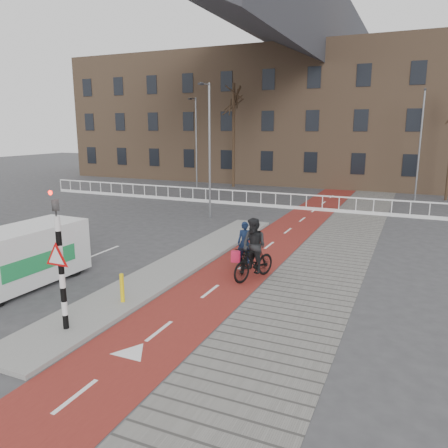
% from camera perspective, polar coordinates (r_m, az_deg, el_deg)
% --- Properties ---
extents(ground, '(120.00, 120.00, 0.00)m').
position_cam_1_polar(ground, '(13.04, -11.78, -10.59)').
color(ground, '#38383A').
rests_on(ground, ground).
extents(bike_lane, '(2.50, 60.00, 0.01)m').
position_cam_1_polar(bike_lane, '(21.09, 7.59, -1.47)').
color(bike_lane, maroon).
rests_on(bike_lane, ground).
extents(sidewalk, '(3.00, 60.00, 0.01)m').
position_cam_1_polar(sidewalk, '(20.52, 15.12, -2.20)').
color(sidewalk, slate).
rests_on(sidewalk, ground).
extents(curb_island, '(1.80, 16.00, 0.12)m').
position_cam_1_polar(curb_island, '(16.54, -5.74, -5.15)').
color(curb_island, gray).
rests_on(curb_island, ground).
extents(traffic_signal, '(0.80, 0.80, 3.68)m').
position_cam_1_polar(traffic_signal, '(11.31, -20.67, -4.07)').
color(traffic_signal, black).
rests_on(traffic_signal, curb_island).
extents(bollard, '(0.12, 0.12, 0.84)m').
position_cam_1_polar(bollard, '(13.03, -13.17, -8.13)').
color(bollard, yellow).
rests_on(bollard, curb_island).
extents(cyclist_near, '(0.99, 1.75, 1.76)m').
position_cam_1_polar(cyclist_near, '(15.81, 2.72, -3.90)').
color(cyclist_near, black).
rests_on(cyclist_near, bike_lane).
extents(cyclist_far, '(1.23, 2.05, 2.10)m').
position_cam_1_polar(cyclist_far, '(14.76, 3.93, -3.98)').
color(cyclist_far, black).
rests_on(cyclist_far, bike_lane).
extents(van, '(1.93, 4.51, 1.91)m').
position_cam_1_polar(van, '(15.50, -25.13, -3.85)').
color(van, silver).
rests_on(van, ground).
extents(railing, '(28.00, 0.10, 0.99)m').
position_cam_1_polar(railing, '(29.69, -0.66, 3.29)').
color(railing, silver).
rests_on(railing, ground).
extents(townhouse_row, '(46.00, 10.00, 15.90)m').
position_cam_1_polar(townhouse_row, '(42.99, 10.50, 15.98)').
color(townhouse_row, '#7F6047').
rests_on(townhouse_row, ground).
extents(tree_mid, '(0.25, 0.25, 8.66)m').
position_cam_1_polar(tree_mid, '(37.90, 1.26, 11.40)').
color(tree_mid, black).
rests_on(tree_mid, ground).
extents(streetlight_near, '(0.12, 0.12, 7.40)m').
position_cam_1_polar(streetlight_near, '(24.52, -1.89, 9.32)').
color(streetlight_near, slate).
rests_on(streetlight_near, ground).
extents(streetlight_left, '(0.12, 0.12, 7.40)m').
position_cam_1_polar(streetlight_left, '(36.62, -3.64, 10.35)').
color(streetlight_left, slate).
rests_on(streetlight_left, ground).
extents(streetlight_right, '(0.12, 0.12, 7.62)m').
position_cam_1_polar(streetlight_right, '(33.34, 24.20, 9.28)').
color(streetlight_right, slate).
rests_on(streetlight_right, ground).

